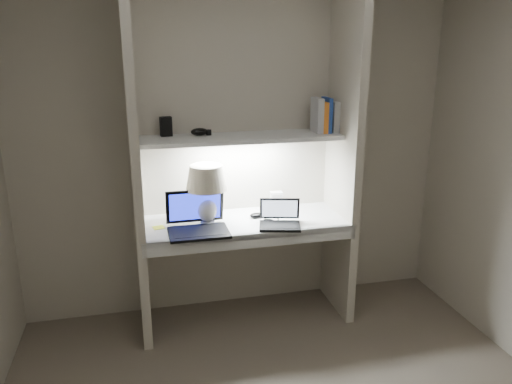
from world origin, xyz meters
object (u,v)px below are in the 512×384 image
object	(u,v)px
table_lamp	(206,185)
laptop_main	(197,222)
book_row	(329,116)
speaker	(276,200)
laptop_netbook	(280,220)

from	to	relation	value
table_lamp	laptop_main	xyz separation A→B (m)	(-0.09, -0.12, -0.22)
laptop_main	book_row	world-z (taller)	book_row
book_row	table_lamp	bearing A→B (deg)	-173.61
speaker	book_row	distance (m)	0.75
book_row	laptop_netbook	bearing A→B (deg)	-149.57
speaker	book_row	bearing A→B (deg)	-15.24
speaker	laptop_main	bearing A→B (deg)	-147.89
table_lamp	book_row	distance (m)	1.02
table_lamp	laptop_netbook	xyz separation A→B (m)	(0.48, -0.15, -0.24)
laptop_netbook	book_row	xyz separation A→B (m)	(0.43, 0.26, 0.67)
table_lamp	book_row	xyz separation A→B (m)	(0.92, 0.10, 0.43)
table_lamp	speaker	world-z (taller)	table_lamp
laptop_netbook	speaker	bearing A→B (deg)	92.66
laptop_main	table_lamp	bearing A→B (deg)	54.49
table_lamp	laptop_main	size ratio (longest dim) A/B	1.05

